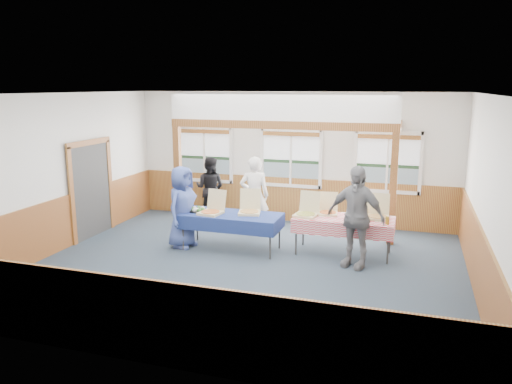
% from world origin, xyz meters
% --- Properties ---
extents(floor, '(8.00, 8.00, 0.00)m').
position_xyz_m(floor, '(0.00, 0.00, 0.00)').
color(floor, '#25313D').
rests_on(floor, ground).
extents(ceiling, '(8.00, 8.00, 0.00)m').
position_xyz_m(ceiling, '(0.00, 0.00, 3.20)').
color(ceiling, white).
rests_on(ceiling, wall_back).
extents(wall_back, '(8.00, 0.00, 8.00)m').
position_xyz_m(wall_back, '(0.00, 3.50, 1.60)').
color(wall_back, silver).
rests_on(wall_back, floor).
extents(wall_front, '(8.00, 0.00, 8.00)m').
position_xyz_m(wall_front, '(0.00, -3.50, 1.60)').
color(wall_front, silver).
rests_on(wall_front, floor).
extents(wall_left, '(0.00, 8.00, 8.00)m').
position_xyz_m(wall_left, '(-4.00, 0.00, 1.60)').
color(wall_left, silver).
rests_on(wall_left, floor).
extents(wall_right, '(0.00, 8.00, 8.00)m').
position_xyz_m(wall_right, '(4.00, 0.00, 1.60)').
color(wall_right, silver).
rests_on(wall_right, floor).
extents(wainscot_back, '(7.98, 0.05, 1.10)m').
position_xyz_m(wainscot_back, '(0.00, 3.48, 0.55)').
color(wainscot_back, brown).
rests_on(wainscot_back, floor).
extents(wainscot_front, '(7.98, 0.05, 1.10)m').
position_xyz_m(wainscot_front, '(0.00, -3.48, 0.55)').
color(wainscot_front, brown).
rests_on(wainscot_front, floor).
extents(wainscot_left, '(0.05, 6.98, 1.10)m').
position_xyz_m(wainscot_left, '(-3.98, 0.00, 0.55)').
color(wainscot_left, brown).
rests_on(wainscot_left, floor).
extents(wainscot_right, '(0.05, 6.98, 1.10)m').
position_xyz_m(wainscot_right, '(3.98, 0.00, 0.55)').
color(wainscot_right, brown).
rests_on(wainscot_right, floor).
extents(cased_opening, '(0.06, 1.30, 2.10)m').
position_xyz_m(cased_opening, '(-3.96, 0.90, 1.05)').
color(cased_opening, '#333333').
rests_on(cased_opening, wall_left).
extents(window_left, '(1.56, 0.10, 1.46)m').
position_xyz_m(window_left, '(-2.30, 3.46, 1.68)').
color(window_left, white).
rests_on(window_left, wall_back).
extents(window_mid, '(1.56, 0.10, 1.46)m').
position_xyz_m(window_mid, '(0.00, 3.46, 1.68)').
color(window_mid, white).
rests_on(window_mid, wall_back).
extents(window_right, '(1.56, 0.10, 1.46)m').
position_xyz_m(window_right, '(2.30, 3.46, 1.68)').
color(window_right, white).
rests_on(window_right, wall_back).
extents(post_left, '(0.15, 0.15, 2.40)m').
position_xyz_m(post_left, '(-2.50, 2.30, 1.20)').
color(post_left, '#5B3814').
rests_on(post_left, floor).
extents(post_right, '(0.15, 0.15, 2.40)m').
position_xyz_m(post_right, '(2.50, 2.30, 1.20)').
color(post_right, '#5B3814').
rests_on(post_right, floor).
extents(cross_beam, '(5.15, 0.18, 0.18)m').
position_xyz_m(cross_beam, '(0.00, 2.30, 2.49)').
color(cross_beam, '#5B3814').
rests_on(cross_beam, post_left).
extents(table_left, '(2.21, 1.43, 0.76)m').
position_xyz_m(table_left, '(-0.63, 0.93, 0.71)').
color(table_left, '#333333').
rests_on(table_left, floor).
extents(table_right, '(2.12, 1.33, 0.76)m').
position_xyz_m(table_right, '(1.62, 1.33, 0.70)').
color(table_right, '#333333').
rests_on(table_right, floor).
extents(pizza_box_a, '(0.50, 0.58, 0.47)m').
position_xyz_m(pizza_box_a, '(-1.02, 0.82, 0.83)').
color(pizza_box_a, '#CFBE8A').
rests_on(pizza_box_a, table_left).
extents(pizza_box_b, '(0.54, 0.61, 0.47)m').
position_xyz_m(pizza_box_b, '(-0.29, 1.09, 0.83)').
color(pizza_box_b, '#CFBE8A').
rests_on(pizza_box_b, table_left).
extents(pizza_box_c, '(0.49, 0.57, 0.47)m').
position_xyz_m(pizza_box_c, '(0.88, 1.24, 0.83)').
color(pizza_box_c, '#CFBE8A').
rests_on(pizza_box_c, table_right).
extents(pizza_box_d, '(0.45, 0.52, 0.42)m').
position_xyz_m(pizza_box_d, '(1.26, 1.53, 0.82)').
color(pizza_box_d, '#CFBE8A').
rests_on(pizza_box_d, table_right).
extents(pizza_box_e, '(0.40, 0.49, 0.44)m').
position_xyz_m(pizza_box_e, '(1.87, 1.26, 0.82)').
color(pizza_box_e, '#CFBE8A').
rests_on(pizza_box_e, table_right).
extents(pizza_box_f, '(0.45, 0.54, 0.46)m').
position_xyz_m(pizza_box_f, '(2.27, 1.48, 0.83)').
color(pizza_box_f, '#CFBE8A').
rests_on(pizza_box_f, table_right).
extents(veggie_tray, '(0.41, 0.41, 0.09)m').
position_xyz_m(veggie_tray, '(-1.38, 0.93, 0.79)').
color(veggie_tray, black).
rests_on(veggie_tray, table_left).
extents(drink_glass, '(0.07, 0.07, 0.15)m').
position_xyz_m(drink_glass, '(2.47, 1.08, 0.83)').
color(drink_glass, '#A1781A').
rests_on(drink_glass, table_right).
extents(woman_white, '(0.76, 0.61, 1.80)m').
position_xyz_m(woman_white, '(-0.51, 2.11, 0.90)').
color(woman_white, white).
rests_on(woman_white, floor).
extents(woman_black, '(0.78, 0.61, 1.59)m').
position_xyz_m(woman_black, '(-2.02, 3.10, 0.79)').
color(woman_black, black).
rests_on(woman_black, floor).
extents(man_blue, '(0.67, 0.92, 1.72)m').
position_xyz_m(man_blue, '(-1.67, 0.79, 0.86)').
color(man_blue, '#3C4F97').
rests_on(man_blue, floor).
extents(person_grey, '(1.22, 0.80, 1.92)m').
position_xyz_m(person_grey, '(1.91, 0.69, 0.96)').
color(person_grey, slate).
rests_on(person_grey, floor).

